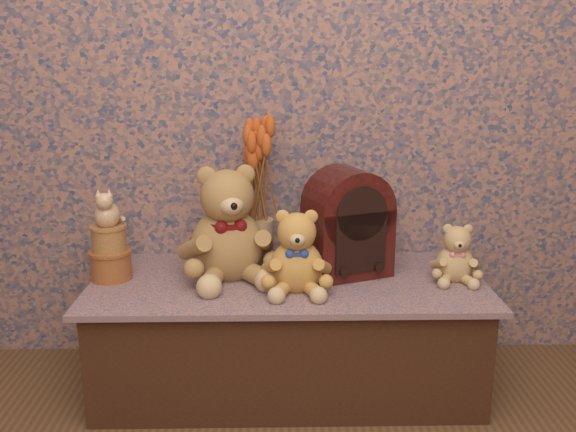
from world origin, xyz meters
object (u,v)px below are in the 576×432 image
cathedral_radio (347,222)px  biscuit_tin_lower (111,265)px  cat_figurine (106,206)px  ceramic_vase (259,243)px  teddy_medium (297,247)px  teddy_large (227,217)px  teddy_small (456,250)px

cathedral_radio → biscuit_tin_lower: 0.83m
cat_figurine → ceramic_vase: bearing=7.3°
teddy_medium → ceramic_vase: teddy_medium is taller
cathedral_radio → teddy_medium: bearing=-161.8°
teddy_medium → ceramic_vase: 0.27m
teddy_large → biscuit_tin_lower: (-0.40, -0.02, -0.16)m
teddy_large → teddy_medium: (0.24, -0.13, -0.07)m
teddy_large → ceramic_vase: teddy_large is taller
teddy_small → cathedral_radio: (-0.37, 0.07, 0.08)m
ceramic_vase → cat_figurine: 0.55m
teddy_large → biscuit_tin_lower: size_ratio=3.07×
cathedral_radio → cat_figurine: bearing=162.3°
teddy_medium → teddy_small: (0.55, 0.07, -0.04)m
teddy_medium → cat_figurine: cat_figurine is taller
ceramic_vase → biscuit_tin_lower: 0.52m
teddy_small → biscuit_tin_lower: teddy_small is taller
teddy_medium → biscuit_tin_lower: size_ratio=2.12×
ceramic_vase → teddy_large: bearing=-137.7°
teddy_large → biscuit_tin_lower: 0.43m
teddy_medium → teddy_small: 0.55m
teddy_medium → cathedral_radio: cathedral_radio is taller
cathedral_radio → biscuit_tin_lower: cathedral_radio is taller
teddy_small → teddy_medium: bearing=-166.0°
cathedral_radio → cat_figurine: 0.82m
teddy_small → cathedral_radio: 0.38m
teddy_medium → teddy_small: teddy_medium is taller
teddy_large → cat_figurine: size_ratio=3.09×
biscuit_tin_lower → ceramic_vase: bearing=13.5°
teddy_medium → ceramic_vase: (-0.13, 0.22, -0.06)m
teddy_small → cat_figurine: cat_figurine is taller
biscuit_tin_lower → teddy_large: bearing=3.4°
ceramic_vase → biscuit_tin_lower: bearing=-166.5°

